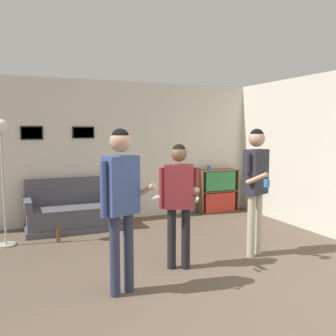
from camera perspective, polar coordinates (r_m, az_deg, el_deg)
The scene contains 11 objects.
ground_plane at distance 3.81m, azimuth 16.85°, elevation -22.03°, with size 20.00×20.00×0.00m, color brown.
wall_back at distance 7.45m, azimuth -5.74°, elevation 2.64°, with size 7.57×0.08×2.70m.
wall_right at distance 6.82m, azimuth 22.02°, elevation 1.94°, with size 0.06×6.91×2.70m.
couch at distance 6.92m, azimuth -14.41°, elevation -6.62°, with size 1.60×0.80×0.88m.
bookshelf at distance 8.10m, azimuth 7.57°, elevation -3.48°, with size 0.88×0.30×0.92m.
floor_lamp at distance 6.09m, azimuth -23.97°, elevation 1.94°, with size 0.28×0.28×1.92m.
person_player_foreground_left at distance 3.98m, azimuth -7.16°, elevation -3.72°, with size 0.58×0.43×1.78m.
person_player_foreground_center at distance 4.70m, azimuth 1.66°, elevation -3.92°, with size 0.46×0.56×1.59m.
person_watcher_holding_cup at distance 5.32m, azimuth 13.26°, elevation -1.40°, with size 0.47×0.55×1.78m.
bottle_on_floor at distance 6.22m, azimuth -16.39°, elevation -9.79°, with size 0.06×0.06×0.29m.
drinking_cup at distance 7.93m, azimuth 6.27°, elevation 0.03°, with size 0.08×0.08×0.09m.
Camera 1 is at (-2.19, -2.57, 1.77)m, focal length 40.00 mm.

